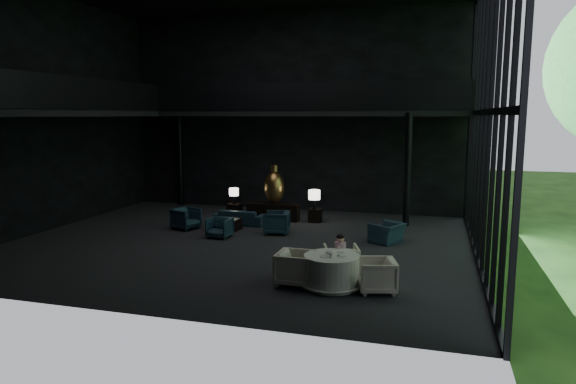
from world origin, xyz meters
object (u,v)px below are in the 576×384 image
(table_lamp_right, at_px, (314,196))
(dining_chair_north, at_px, (341,258))
(dining_table, at_px, (331,273))
(side_table_right, at_px, (315,215))
(dining_chair_east, at_px, (377,273))
(lounge_armchair_south, at_px, (220,228))
(child, at_px, (340,246))
(bronze_urn, at_px, (274,187))
(lounge_armchair_east, at_px, (277,221))
(table_lamp_left, at_px, (234,193))
(console, at_px, (273,212))
(sofa, at_px, (240,216))
(side_table_left, at_px, (235,210))
(window_armchair, at_px, (387,231))
(dining_chair_west, at_px, (296,264))
(coffee_table, at_px, (225,225))
(lounge_armchair_west, at_px, (186,217))

(table_lamp_right, distance_m, dining_chair_north, 6.29)
(table_lamp_right, distance_m, dining_table, 7.11)
(side_table_right, distance_m, dining_chair_east, 7.65)
(lounge_armchair_south, distance_m, child, 5.28)
(side_table_right, height_order, dining_chair_north, dining_chair_north)
(side_table_right, relative_size, child, 0.84)
(bronze_urn, height_order, lounge_armchair_east, bronze_urn)
(table_lamp_left, distance_m, lounge_armchair_south, 3.36)
(dining_table, bearing_deg, table_lamp_right, 106.27)
(console, bearing_deg, dining_chair_north, -58.55)
(sofa, bearing_deg, console, -129.88)
(console, bearing_deg, table_lamp_left, 177.60)
(side_table_left, bearing_deg, window_armchair, -21.98)
(dining_chair_west, bearing_deg, table_lamp_left, 32.97)
(window_armchair, xyz_separation_m, coffee_table, (-5.51, 0.18, -0.17))
(table_lamp_right, bearing_deg, dining_table, -73.73)
(table_lamp_left, height_order, child, table_lamp_left)
(side_table_right, bearing_deg, window_armchair, -40.55)
(side_table_right, xyz_separation_m, window_armchair, (2.84, -2.43, 0.12))
(lounge_armchair_east, bearing_deg, window_armchair, 77.14)
(dining_chair_east, bearing_deg, side_table_right, -171.59)
(bronze_urn, xyz_separation_m, lounge_armchair_south, (-0.82, -3.31, -0.91))
(dining_chair_east, xyz_separation_m, child, (-1.00, 0.95, 0.30))
(side_table_right, relative_size, lounge_armchair_east, 0.56)
(sofa, distance_m, child, 6.72)
(console, relative_size, table_lamp_left, 3.26)
(bronze_urn, relative_size, side_table_left, 2.66)
(console, relative_size, child, 3.32)
(console, distance_m, table_lamp_right, 1.75)
(lounge_armchair_west, bearing_deg, table_lamp_right, -42.59)
(sofa, bearing_deg, lounge_armchair_west, 41.07)
(table_lamp_left, bearing_deg, dining_chair_north, -48.99)
(lounge_armchair_west, bearing_deg, lounge_armchair_south, -98.96)
(side_table_left, height_order, child, child)
(coffee_table, xyz_separation_m, dining_table, (4.65, -4.72, 0.13))
(coffee_table, relative_size, child, 1.50)
(console, xyz_separation_m, lounge_armchair_west, (-2.45, -2.28, 0.10))
(lounge_armchair_west, bearing_deg, side_table_left, -0.77)
(coffee_table, bearing_deg, table_lamp_left, 103.59)
(lounge_armchair_south, xyz_separation_m, dining_chair_east, (5.44, -3.78, 0.11))
(lounge_armchair_east, distance_m, child, 4.82)
(window_armchair, distance_m, dining_chair_west, 4.90)
(console, relative_size, side_table_right, 3.97)
(lounge_armchair_west, distance_m, coffee_table, 1.40)
(side_table_left, relative_size, child, 0.90)
(side_table_left, xyz_separation_m, lounge_armchair_east, (2.39, -2.21, 0.17))
(table_lamp_right, height_order, dining_chair_north, table_lamp_right)
(side_table_left, height_order, lounge_armchair_west, lounge_armchair_west)
(dining_chair_north, bearing_deg, dining_chair_west, 28.42)
(lounge_armchair_west, xyz_separation_m, dining_chair_north, (6.10, -3.69, 0.03))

